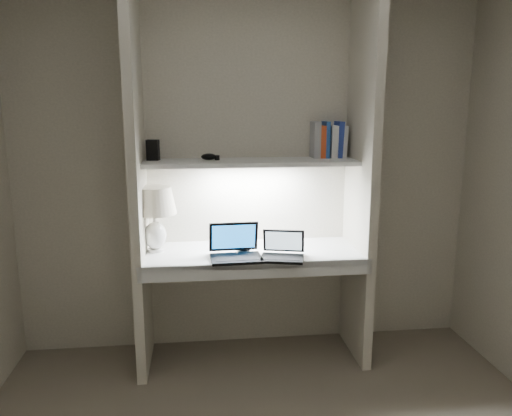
{
  "coord_description": "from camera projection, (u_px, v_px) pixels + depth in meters",
  "views": [
    {
      "loc": [
        -0.35,
        -1.96,
        1.72
      ],
      "look_at": [
        0.0,
        1.05,
        1.1
      ],
      "focal_mm": 35.0,
      "sensor_mm": 36.0,
      "label": 1
    }
  ],
  "objects": [
    {
      "name": "shelf_gadget",
      "position": [
        209.0,
        157.0,
        3.29
      ],
      "size": [
        0.11,
        0.08,
        0.04
      ],
      "primitive_type": "ellipsoid",
      "rotation": [
        0.0,
        0.0,
        -0.07
      ],
      "color": "black",
      "rests_on": "shelf"
    },
    {
      "name": "cable_coil",
      "position": [
        228.0,
        246.0,
        3.41
      ],
      "size": [
        0.14,
        0.14,
        0.01
      ],
      "primitive_type": "torus",
      "rotation": [
        0.0,
        0.0,
        -0.36
      ],
      "color": "black",
      "rests_on": "desk"
    },
    {
      "name": "laptop_netbook",
      "position": [
        283.0,
        252.0,
        3.16
      ],
      "size": [
        0.31,
        0.29,
        0.17
      ],
      "rotation": [
        0.0,
        0.0,
        -0.25
      ],
      "color": "black",
      "rests_on": "desk"
    },
    {
      "name": "desk_apron",
      "position": [
        257.0,
        270.0,
        3.08
      ],
      "size": [
        1.46,
        0.03,
        0.1
      ],
      "primitive_type": "cube",
      "color": "silver",
      "rests_on": "desk"
    },
    {
      "name": "mouse",
      "position": [
        244.0,
        248.0,
        3.31
      ],
      "size": [
        0.11,
        0.09,
        0.04
      ],
      "primitive_type": "ellipsoid",
      "rotation": [
        0.0,
        0.0,
        -0.3
      ],
      "color": "black",
      "rests_on": "desk"
    },
    {
      "name": "book_row",
      "position": [
        328.0,
        140.0,
        3.45
      ],
      "size": [
        0.23,
        0.16,
        0.25
      ],
      "color": "silver",
      "rests_on": "shelf"
    },
    {
      "name": "sticky_note",
      "position": [
        156.0,
        250.0,
        3.33
      ],
      "size": [
        0.1,
        0.1,
        0.0
      ],
      "primitive_type": "cube",
      "rotation": [
        0.0,
        0.0,
        0.5
      ],
      "color": "yellow",
      "rests_on": "desk"
    },
    {
      "name": "back_wall",
      "position": [
        248.0,
        174.0,
        3.5
      ],
      "size": [
        3.2,
        0.01,
        2.5
      ],
      "primitive_type": "cube",
      "color": "beige",
      "rests_on": "floor"
    },
    {
      "name": "laptop_main",
      "position": [
        235.0,
        250.0,
        3.16
      ],
      "size": [
        0.33,
        0.29,
        0.22
      ],
      "rotation": [
        0.0,
        0.0,
        0.04
      ],
      "color": "black",
      "rests_on": "desk"
    },
    {
      "name": "table_lamp",
      "position": [
        154.0,
        208.0,
        3.25
      ],
      "size": [
        0.3,
        0.3,
        0.43
      ],
      "color": "white",
      "rests_on": "desk"
    },
    {
      "name": "shelf_box",
      "position": [
        153.0,
        150.0,
        3.27
      ],
      "size": [
        0.09,
        0.07,
        0.13
      ],
      "primitive_type": "cube",
      "rotation": [
        0.0,
        0.0,
        -0.18
      ],
      "color": "black",
      "rests_on": "shelf"
    },
    {
      "name": "strip_light",
      "position": [
        251.0,
        166.0,
        3.31
      ],
      "size": [
        0.6,
        0.04,
        0.02
      ],
      "primitive_type": "cube",
      "color": "white",
      "rests_on": "shelf"
    },
    {
      "name": "speaker",
      "position": [
        248.0,
        235.0,
        3.43
      ],
      "size": [
        0.13,
        0.12,
        0.16
      ],
      "primitive_type": "cube",
      "rotation": [
        0.0,
        0.0,
        -0.43
      ],
      "color": "silver",
      "rests_on": "desk"
    },
    {
      "name": "desk",
      "position": [
        252.0,
        253.0,
        3.33
      ],
      "size": [
        1.4,
        0.55,
        0.04
      ],
      "primitive_type": "cube",
      "color": "white",
      "rests_on": "alcove_panel_left"
    },
    {
      "name": "alcove_panel_right",
      "position": [
        361.0,
        177.0,
        3.31
      ],
      "size": [
        0.06,
        0.55,
        2.5
      ],
      "primitive_type": "cube",
      "color": "beige",
      "rests_on": "floor"
    },
    {
      "name": "alcove_panel_left",
      "position": [
        138.0,
        181.0,
        3.15
      ],
      "size": [
        0.06,
        0.55,
        2.5
      ],
      "primitive_type": "cube",
      "color": "beige",
      "rests_on": "floor"
    },
    {
      "name": "shelf",
      "position": [
        251.0,
        162.0,
        3.3
      ],
      "size": [
        1.4,
        0.36,
        0.03
      ],
      "primitive_type": "cube",
      "color": "silver",
      "rests_on": "back_wall"
    }
  ]
}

